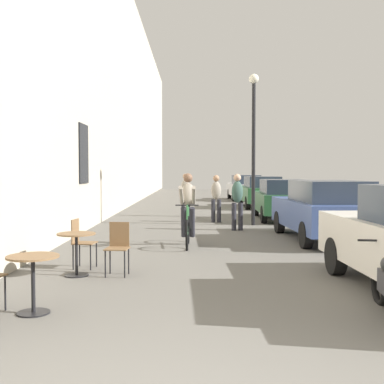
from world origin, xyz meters
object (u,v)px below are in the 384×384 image
pedestrian_near (239,199)px  street_lamp (256,130)px  pedestrian_far (188,192)px  cyclist_on_bicycle (190,211)px  cafe_table_mid (79,245)px  parked_car_second (326,209)px  parked_car_fifth (247,187)px  cafe_table_near (35,272)px  cafe_chair_mid_toward_street (120,244)px  parked_car_third (284,199)px  parked_car_fourth (263,191)px  cafe_chair_mid_toward_wall (83,240)px  pedestrian_mid (218,196)px

pedestrian_near → street_lamp: size_ratio=0.34×
pedestrian_far → cyclist_on_bicycle: bearing=-88.8°
cafe_table_mid → street_lamp: 9.04m
parked_car_second → parked_car_fifth: bearing=90.4°
cafe_table_near → cafe_chair_mid_toward_street: (0.71, 2.25, -0.00)m
pedestrian_near → parked_car_third: pedestrian_near is taller
cafe_table_mid → pedestrian_near: bearing=62.5°
cafe_table_mid → parked_car_fourth: bearing=71.1°
cafe_table_near → cyclist_on_bicycle: (1.86, 5.51, 0.29)m
cafe_table_mid → pedestrian_far: (1.69, 10.81, 0.42)m
cafe_table_mid → cafe_chair_mid_toward_wall: 0.66m
parked_car_second → cafe_table_near: bearing=-129.8°
cyclist_on_bicycle → parked_car_second: 3.56m
pedestrian_near → pedestrian_far: pedestrian_near is taller
cafe_table_mid → parked_car_fourth: 16.34m
cafe_table_mid → parked_car_second: 6.77m
cafe_chair_mid_toward_street → parked_car_third: size_ratio=0.21×
cafe_chair_mid_toward_street → street_lamp: bearing=67.0°
cafe_table_near → pedestrian_near: (3.30, 8.48, 0.43)m
cafe_chair_mid_toward_street → parked_car_second: (4.61, 4.13, 0.27)m
cafe_table_near → parked_car_fourth: size_ratio=0.17×
parked_car_second → pedestrian_near: bearing=133.7°
parked_car_fourth → cafe_chair_mid_toward_street: bearing=-106.6°
cafe_table_near → cafe_chair_mid_toward_street: 2.36m
cafe_chair_mid_toward_street → cyclist_on_bicycle: (1.15, 3.26, 0.29)m
cafe_table_mid → parked_car_third: (5.20, 9.55, 0.24)m
pedestrian_far → parked_car_second: pedestrian_far is taller
cafe_chair_mid_toward_street → pedestrian_mid: 8.78m
cafe_table_near → pedestrian_far: 13.11m
parked_car_second → cafe_table_mid: bearing=-141.6°
cafe_chair_mid_toward_wall → street_lamp: street_lamp is taller
cafe_table_near → parked_car_fifth: size_ratio=0.17×
cyclist_on_bicycle → pedestrian_near: cyclist_on_bicycle is taller
cafe_table_mid → pedestrian_mid: (2.77, 8.60, 0.39)m
street_lamp → parked_car_fourth: (1.34, 7.75, -2.32)m
street_lamp → cyclist_on_bicycle: bearing=-115.6°
cafe_table_near → parked_car_second: bearing=50.2°
parked_car_fourth → parked_car_fifth: size_ratio=0.99×
cafe_chair_mid_toward_street → parked_car_fourth: (4.59, 15.38, 0.27)m
cyclist_on_bicycle → parked_car_second: cyclist_on_bicycle is taller
pedestrian_mid → parked_car_fifth: 13.14m
pedestrian_mid → parked_car_fourth: pedestrian_mid is taller
street_lamp → cafe_chair_mid_toward_street: bearing=-113.0°
parked_car_third → parked_car_fourth: size_ratio=0.98×
cafe_table_near → parked_car_fourth: (5.30, 17.64, 0.26)m
pedestrian_mid → cyclist_on_bicycle: bearing=-100.0°
parked_car_fourth → parked_car_fifth: 6.06m
parked_car_second → cafe_chair_mid_toward_wall: bearing=-146.5°
pedestrian_mid → parked_car_fifth: bearing=79.5°
pedestrian_mid → parked_car_fourth: size_ratio=0.38×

